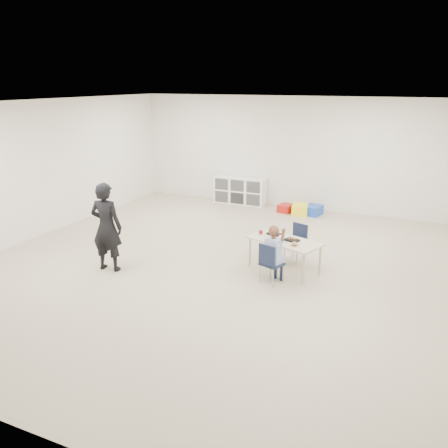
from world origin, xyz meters
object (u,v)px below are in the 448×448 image
at_px(chair_near, 272,263).
at_px(child, 272,252).
at_px(table, 284,255).
at_px(adult, 107,227).
at_px(cubby_shelf, 240,190).

distance_m(chair_near, child, 0.20).
distance_m(table, adult, 3.07).
distance_m(table, cubby_shelf, 4.74).
bearing_deg(cubby_shelf, adult, -93.22).
height_order(child, cubby_shelf, child).
bearing_deg(adult, table, -163.33).
bearing_deg(adult, chair_near, -173.36).
xyz_separation_m(child, adult, (-2.76, -0.63, 0.24)).
xyz_separation_m(child, cubby_shelf, (-2.47, 4.58, -0.19)).
bearing_deg(adult, child, -173.36).
xyz_separation_m(table, chair_near, (-0.03, -0.55, 0.05)).
distance_m(chair_near, cubby_shelf, 5.20).
distance_m(table, chair_near, 0.55).
bearing_deg(table, cubby_shelf, 140.95).
xyz_separation_m(cubby_shelf, adult, (-0.29, -5.21, 0.42)).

